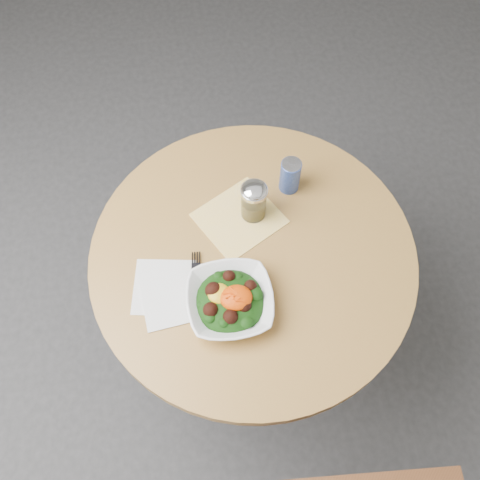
# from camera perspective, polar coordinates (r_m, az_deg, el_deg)

# --- Properties ---
(ground) EXTENTS (6.00, 6.00, 0.00)m
(ground) POSITION_cam_1_polar(r_m,az_deg,el_deg) (2.16, 0.96, -10.43)
(ground) COLOR #2B2B2E
(ground) RESTS_ON ground
(table) EXTENTS (0.90, 0.90, 0.75)m
(table) POSITION_cam_1_polar(r_m,az_deg,el_deg) (1.64, 1.25, -4.49)
(table) COLOR black
(table) RESTS_ON ground
(cloth_napkin) EXTENTS (0.28, 0.27, 0.00)m
(cloth_napkin) POSITION_cam_1_polar(r_m,az_deg,el_deg) (1.52, -0.09, 2.34)
(cloth_napkin) COLOR #FDB50D
(cloth_napkin) RESTS_ON table
(paper_napkins) EXTENTS (0.20, 0.21, 0.00)m
(paper_napkins) POSITION_cam_1_polar(r_m,az_deg,el_deg) (1.43, -7.65, -5.51)
(paper_napkins) COLOR silver
(paper_napkins) RESTS_ON table
(salad_bowl) EXTENTS (0.23, 0.23, 0.08)m
(salad_bowl) POSITION_cam_1_polar(r_m,az_deg,el_deg) (1.37, -1.07, -6.51)
(salad_bowl) COLOR white
(salad_bowl) RESTS_ON table
(fork) EXTENTS (0.05, 0.20, 0.00)m
(fork) POSITION_cam_1_polar(r_m,az_deg,el_deg) (1.42, -4.76, -4.56)
(fork) COLOR black
(fork) RESTS_ON table
(spice_shaker) EXTENTS (0.07, 0.07, 0.13)m
(spice_shaker) POSITION_cam_1_polar(r_m,az_deg,el_deg) (1.47, 1.47, 4.19)
(spice_shaker) COLOR silver
(spice_shaker) RESTS_ON table
(beverage_can) EXTENTS (0.06, 0.06, 0.11)m
(beverage_can) POSITION_cam_1_polar(r_m,az_deg,el_deg) (1.54, 5.36, 6.86)
(beverage_can) COLOR navy
(beverage_can) RESTS_ON table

